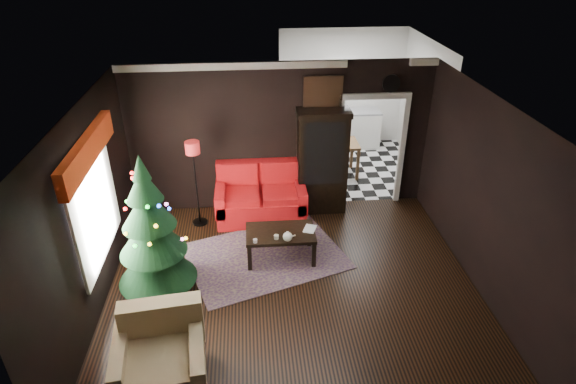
{
  "coord_description": "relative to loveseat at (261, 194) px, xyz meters",
  "views": [
    {
      "loc": [
        -0.57,
        -5.55,
        4.73
      ],
      "look_at": [
        0.0,
        0.9,
        1.15
      ],
      "focal_mm": 29.63,
      "sensor_mm": 36.0,
      "label": 1
    }
  ],
  "objects": [
    {
      "name": "floor",
      "position": [
        0.4,
        -2.05,
        -0.5
      ],
      "size": [
        5.5,
        5.5,
        0.0
      ],
      "primitive_type": "plane",
      "color": "black",
      "rests_on": "ground"
    },
    {
      "name": "ceiling",
      "position": [
        0.4,
        -2.05,
        2.3
      ],
      "size": [
        5.5,
        5.5,
        0.0
      ],
      "primitive_type": "plane",
      "rotation": [
        3.14,
        0.0,
        0.0
      ],
      "color": "white",
      "rests_on": "ground"
    },
    {
      "name": "wall_back",
      "position": [
        0.4,
        0.45,
        0.9
      ],
      "size": [
        5.5,
        0.0,
        5.5
      ],
      "primitive_type": "plane",
      "rotation": [
        1.57,
        0.0,
        0.0
      ],
      "color": "black",
      "rests_on": "ground"
    },
    {
      "name": "wall_front",
      "position": [
        0.4,
        -4.55,
        0.9
      ],
      "size": [
        5.5,
        0.0,
        5.5
      ],
      "primitive_type": "plane",
      "rotation": [
        -1.57,
        0.0,
        0.0
      ],
      "color": "black",
      "rests_on": "ground"
    },
    {
      "name": "wall_left",
      "position": [
        -2.35,
        -2.05,
        0.9
      ],
      "size": [
        0.0,
        5.5,
        5.5
      ],
      "primitive_type": "plane",
      "rotation": [
        1.57,
        0.0,
        1.57
      ],
      "color": "black",
      "rests_on": "ground"
    },
    {
      "name": "wall_right",
      "position": [
        3.15,
        -2.05,
        0.9
      ],
      "size": [
        0.0,
        5.5,
        5.5
      ],
      "primitive_type": "plane",
      "rotation": [
        1.57,
        0.0,
        -1.57
      ],
      "color": "black",
      "rests_on": "ground"
    },
    {
      "name": "doorway",
      "position": [
        2.1,
        0.45,
        0.55
      ],
      "size": [
        1.1,
        0.1,
        2.1
      ],
      "primitive_type": null,
      "color": "silver",
      "rests_on": "ground"
    },
    {
      "name": "left_window",
      "position": [
        -2.31,
        -1.85,
        0.95
      ],
      "size": [
        0.05,
        1.6,
        1.4
      ],
      "primitive_type": "cube",
      "color": "white",
      "rests_on": "wall_left"
    },
    {
      "name": "valance",
      "position": [
        -2.23,
        -1.85,
        1.77
      ],
      "size": [
        0.12,
        2.1,
        0.35
      ],
      "primitive_type": "cube",
      "color": "#A62C0E",
      "rests_on": "wall_left"
    },
    {
      "name": "kitchen_floor",
      "position": [
        2.1,
        1.95,
        -0.5
      ],
      "size": [
        3.0,
        3.0,
        0.0
      ],
      "primitive_type": "plane",
      "color": "silver",
      "rests_on": "ground"
    },
    {
      "name": "kitchen_window",
      "position": [
        2.1,
        3.4,
        1.2
      ],
      "size": [
        0.7,
        0.06,
        0.7
      ],
      "primitive_type": "cube",
      "color": "white",
      "rests_on": "ground"
    },
    {
      "name": "rug",
      "position": [
        0.02,
        -1.23,
        -0.49
      ],
      "size": [
        2.89,
        2.47,
        0.01
      ],
      "primitive_type": "cube",
      "rotation": [
        0.0,
        0.0,
        0.33
      ],
      "color": "#392C32",
      "rests_on": "ground"
    },
    {
      "name": "loveseat",
      "position": [
        0.0,
        0.0,
        0.0
      ],
      "size": [
        1.7,
        0.9,
        1.0
      ],
      "primitive_type": null,
      "color": "maroon",
      "rests_on": "ground"
    },
    {
      "name": "curio_cabinet",
      "position": [
        1.15,
        0.22,
        0.45
      ],
      "size": [
        0.9,
        0.45,
        1.9
      ],
      "primitive_type": null,
      "color": "black",
      "rests_on": "ground"
    },
    {
      "name": "floor_lamp",
      "position": [
        -1.13,
        -0.15,
        0.33
      ],
      "size": [
        0.3,
        0.3,
        1.6
      ],
      "primitive_type": null,
      "rotation": [
        0.0,
        0.0,
        0.11
      ],
      "color": "black",
      "rests_on": "ground"
    },
    {
      "name": "christmas_tree",
      "position": [
        -1.6,
        -1.9,
        0.55
      ],
      "size": [
        1.21,
        1.21,
        2.17
      ],
      "primitive_type": null,
      "rotation": [
        0.0,
        0.0,
        0.06
      ],
      "color": "black",
      "rests_on": "ground"
    },
    {
      "name": "armchair",
      "position": [
        -1.29,
        -3.69,
        -0.04
      ],
      "size": [
        1.12,
        1.12,
        1.03
      ],
      "primitive_type": null,
      "rotation": [
        0.0,
        0.0,
        0.11
      ],
      "color": "tan",
      "rests_on": "ground"
    },
    {
      "name": "coffee_table",
      "position": [
        0.27,
        -1.29,
        -0.24
      ],
      "size": [
        1.11,
        0.67,
        0.5
      ],
      "primitive_type": null,
      "rotation": [
        0.0,
        0.0,
        -0.01
      ],
      "color": "black",
      "rests_on": "rug"
    },
    {
      "name": "teapot",
      "position": [
        0.36,
        -1.55,
        0.09
      ],
      "size": [
        0.22,
        0.22,
        0.16
      ],
      "primitive_type": null,
      "rotation": [
        0.0,
        0.0,
        -0.37
      ],
      "color": "white",
      "rests_on": "coffee_table"
    },
    {
      "name": "cup_a",
      "position": [
        0.19,
        -1.48,
        0.04
      ],
      "size": [
        0.09,
        0.09,
        0.06
      ],
      "primitive_type": "cylinder",
      "rotation": [
        0.0,
        0.0,
        0.22
      ],
      "color": "beige",
      "rests_on": "coffee_table"
    },
    {
      "name": "cup_b",
      "position": [
        -0.14,
        -1.55,
        0.04
      ],
      "size": [
        0.08,
        0.08,
        0.06
      ],
      "primitive_type": "cylinder",
      "rotation": [
        0.0,
        0.0,
        0.16
      ],
      "color": "silver",
      "rests_on": "coffee_table"
    },
    {
      "name": "book",
      "position": [
        0.66,
        -1.23,
        0.13
      ],
      "size": [
        0.17,
        0.08,
        0.24
      ],
      "primitive_type": "imported",
      "rotation": [
        0.0,
        0.0,
        -0.38
      ],
      "color": "tan",
      "rests_on": "coffee_table"
    },
    {
      "name": "wall_clock",
      "position": [
        2.35,
        0.4,
        1.88
      ],
      "size": [
        0.32,
        0.32,
        0.06
      ],
      "primitive_type": "cylinder",
      "color": "white",
      "rests_on": "wall_back"
    },
    {
      "name": "painting",
      "position": [
        1.15,
        0.41,
        1.75
      ],
      "size": [
        0.62,
        0.05,
        0.52
      ],
      "primitive_type": "cube",
      "color": "#A96F44",
      "rests_on": "wall_back"
    },
    {
      "name": "kitchen_counter",
      "position": [
        2.1,
        3.15,
        -0.05
      ],
      "size": [
        1.8,
        0.6,
        0.9
      ],
      "primitive_type": "cube",
      "color": "white",
      "rests_on": "ground"
    },
    {
      "name": "kitchen_table",
      "position": [
        1.8,
        1.65,
        -0.12
      ],
      "size": [
        0.7,
        0.7,
        0.75
      ],
      "primitive_type": null,
      "color": "#52361D",
      "rests_on": "ground"
    }
  ]
}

